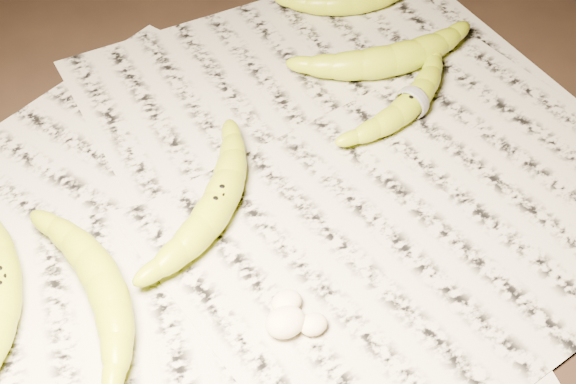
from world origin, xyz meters
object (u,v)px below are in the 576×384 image
banana_left_a (1,285)px  banana_taped (412,100)px  banana_upper_a (391,58)px  banana_upper_b (350,0)px  banana_center (218,201)px  banana_left_b (103,281)px

banana_left_a → banana_taped: (0.51, 0.02, -0.00)m
banana_left_a → banana_upper_a: size_ratio=1.03×
banana_upper_b → banana_upper_a: bearing=-82.3°
banana_center → banana_taped: size_ratio=1.07×
banana_taped → banana_upper_b: banana_upper_b is taller
banana_center → banana_upper_a: size_ratio=0.99×
banana_left_a → banana_upper_b: banana_left_a is taller
banana_taped → banana_upper_a: bearing=50.7°
banana_left_b → banana_center: (0.14, 0.04, -0.00)m
banana_left_b → banana_taped: (0.42, 0.07, -0.00)m
banana_left_b → banana_upper_b: size_ratio=1.21×
banana_center → banana_upper_a: (0.30, 0.11, 0.00)m
banana_left_a → banana_left_b: (0.09, -0.05, 0.00)m
banana_left_a → banana_center: (0.23, -0.01, 0.00)m
banana_left_a → banana_upper_a: (0.53, 0.10, 0.00)m
banana_left_a → banana_center: size_ratio=1.05×
banana_taped → banana_upper_a: (0.02, 0.08, 0.00)m
banana_left_b → banana_upper_a: banana_upper_a is taller
banana_center → banana_taped: banana_center is taller
banana_taped → banana_upper_b: bearing=53.4°
banana_taped → banana_upper_b: 0.22m
banana_center → banana_upper_b: bearing=-3.8°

